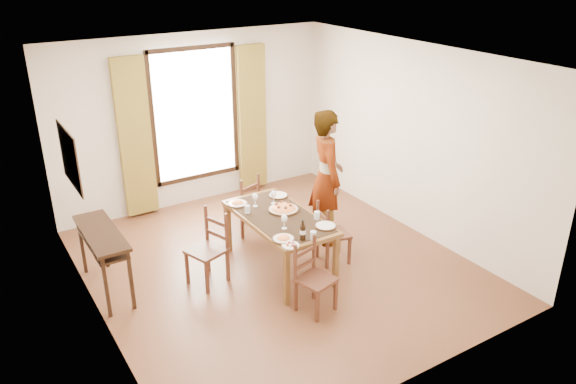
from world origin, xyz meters
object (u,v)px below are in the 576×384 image
console_table (102,240)px  pasta_platter (283,207)px  man (327,177)px  dining_table (279,221)px

console_table → pasta_platter: 2.23m
console_table → man: man is taller
dining_table → console_table: bearing=161.7°
dining_table → man: size_ratio=0.85×
pasta_platter → console_table: bearing=165.2°
console_table → dining_table: bearing=-18.3°
console_table → man: size_ratio=0.63×
man → pasta_platter: size_ratio=4.75×
console_table → dining_table: size_ratio=0.75×
dining_table → man: man is taller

